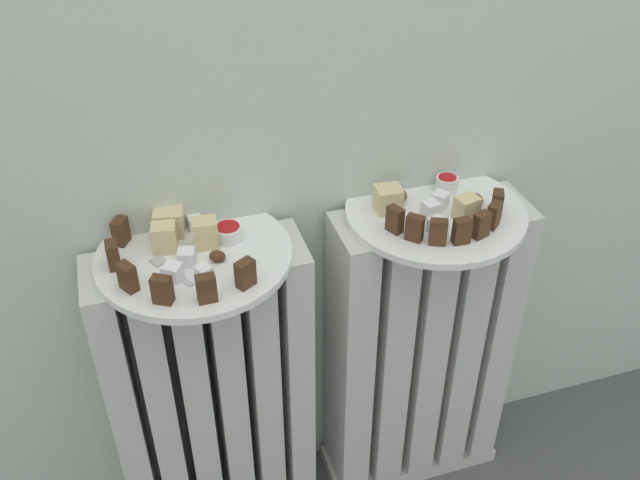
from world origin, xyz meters
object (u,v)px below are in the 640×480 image
at_px(radiator_right, 419,355).
at_px(plate_left, 194,256).
at_px(jam_bowl_left, 228,232).
at_px(fork, 169,269).
at_px(jam_bowl_right, 447,183).
at_px(plate_right, 435,212).
at_px(radiator_left, 214,402).

distance_m(radiator_right, plate_left, 0.52).
bearing_deg(jam_bowl_left, fork, -153.09).
distance_m(jam_bowl_right, fork, 0.49).
distance_m(radiator_right, fork, 0.56).
bearing_deg(radiator_right, jam_bowl_left, 176.90).
bearing_deg(plate_right, fork, -175.92).
height_order(radiator_left, fork, fork).
relative_size(radiator_right, plate_left, 2.14).
distance_m(radiator_right, jam_bowl_right, 0.36).
xyz_separation_m(jam_bowl_left, jam_bowl_right, (0.39, 0.03, 0.00)).
relative_size(plate_left, plate_right, 1.00).
distance_m(radiator_left, jam_bowl_right, 0.57).
bearing_deg(radiator_right, jam_bowl_right, 49.38).
bearing_deg(plate_left, jam_bowl_left, 17.97).
relative_size(radiator_left, fork, 7.27).
relative_size(jam_bowl_right, fork, 0.43).
bearing_deg(fork, plate_left, 37.27).
distance_m(plate_right, jam_bowl_right, 0.07).
height_order(radiator_left, plate_left, plate_left).
xyz_separation_m(plate_left, plate_right, (0.40, 0.00, 0.00)).
bearing_deg(radiator_left, radiator_right, -0.00).
bearing_deg(plate_left, fork, -142.73).
bearing_deg(fork, plate_right, 4.08).
bearing_deg(plate_right, radiator_right, -90.00).
relative_size(radiator_left, plate_left, 2.14).
relative_size(radiator_right, plate_right, 2.14).
xyz_separation_m(plate_right, fork, (-0.44, -0.03, 0.01)).
bearing_deg(fork, radiator_right, 4.08).
xyz_separation_m(radiator_left, plate_left, (0.00, 0.00, 0.33)).
distance_m(plate_left, plate_right, 0.40).
height_order(jam_bowl_left, fork, jam_bowl_left).
bearing_deg(jam_bowl_right, plate_right, -130.62).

